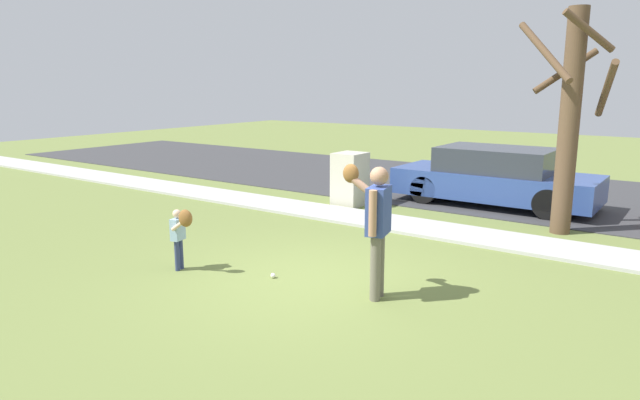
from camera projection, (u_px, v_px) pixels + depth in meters
name	position (u px, v px, depth m)	size (l,w,h in m)	color
ground_plane	(420.00, 230.00, 10.88)	(48.00, 48.00, 0.00)	olive
sidewalk_strip	(422.00, 228.00, 10.95)	(36.00, 1.20, 0.06)	#B2B2AD
road_surface	(504.00, 190.00, 14.95)	(36.00, 6.80, 0.02)	#38383A
person_adult	(376.00, 218.00, 7.26)	(0.80, 0.61, 1.75)	#6B6656
person_child	(180.00, 230.00, 8.38)	(0.49, 0.33, 0.99)	navy
baseball	(273.00, 276.00, 8.20)	(0.07, 0.07, 0.07)	white
utility_cabinet	(350.00, 179.00, 13.03)	(0.64, 0.72, 1.22)	beige
street_tree_near	(570.00, 115.00, 10.25)	(1.84, 1.88, 4.11)	brown
parked_wagon_blue	(495.00, 177.00, 12.98)	(4.50, 1.80, 1.33)	#2D478C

